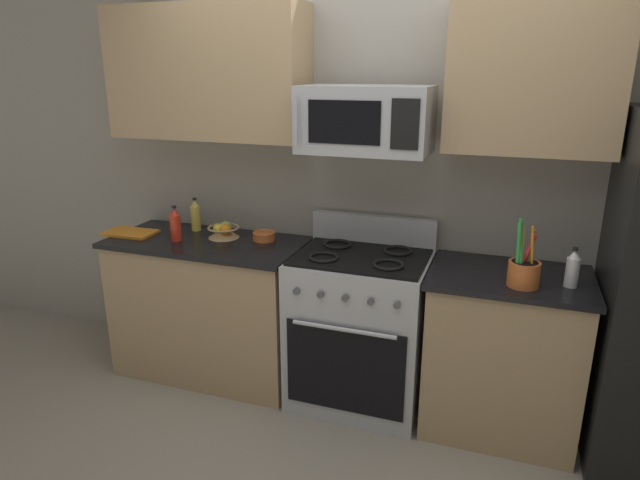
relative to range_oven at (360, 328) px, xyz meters
name	(u,v)px	position (x,y,z in m)	size (l,w,h in m)	color
ground_plane	(324,466)	(0.00, -0.65, -0.47)	(16.00, 16.00, 0.00)	gray
wall_back	(379,178)	(0.00, 0.37, 0.83)	(8.00, 0.10, 2.60)	#9E998E
counter_left	(210,307)	(-1.00, 0.00, -0.02)	(1.23, 0.60, 0.91)	tan
range_oven	(360,328)	(0.00, 0.00, 0.00)	(0.76, 0.64, 1.09)	#B2B5BA
counter_right	(502,353)	(0.80, 0.00, -0.02)	(0.82, 0.60, 0.91)	tan
microwave	(366,119)	(0.00, 0.03, 1.20)	(0.68, 0.44, 0.35)	#B2B5BA
upper_cabinets_left	(208,73)	(-1.01, 0.15, 1.43)	(1.22, 0.34, 0.76)	tan
upper_cabinets_right	(534,75)	(0.81, 0.15, 1.43)	(0.81, 0.34, 0.76)	tan
utensil_crock	(524,271)	(0.86, -0.14, 0.51)	(0.15, 0.15, 0.34)	#D1662D
fruit_basket	(224,231)	(-0.92, 0.09, 0.48)	(0.20, 0.20, 0.10)	tan
cutting_board	(130,233)	(-1.54, -0.05, 0.44)	(0.32, 0.20, 0.02)	orange
bottle_vinegar	(573,269)	(1.08, -0.07, 0.53)	(0.07, 0.07, 0.20)	silver
bottle_oil	(196,216)	(-1.17, 0.17, 0.54)	(0.06, 0.06, 0.22)	gold
bottle_hot_sauce	(175,225)	(-1.17, -0.07, 0.54)	(0.07, 0.07, 0.22)	red
prep_bowl	(264,236)	(-0.66, 0.12, 0.46)	(0.14, 0.14, 0.05)	#D1662D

